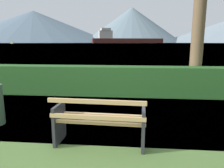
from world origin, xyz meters
The scene contains 7 objects.
ground_plane centered at (0.00, 0.00, 0.00)m, with size 1400.00×1400.00×0.00m, color #4C6B33.
water_surface centered at (0.00, 309.91, 0.00)m, with size 620.00×620.00×0.00m, color #6B8EA3.
park_bench centered at (0.00, -0.06, 0.42)m, with size 1.54×0.64×0.87m.
hedge_row centered at (0.00, 3.44, 0.47)m, with size 11.08×0.64×0.95m, color #285B23.
cargo_ship_large centered at (-13.19, 317.63, 5.97)m, with size 105.73×43.76×21.35m.
fishing_boat_near centered at (-131.83, 224.91, 0.68)m, with size 4.38×2.16×1.95m.
distant_hills centered at (-11.87, 558.54, 38.90)m, with size 948.85×431.68×87.32m.
Camera 1 is at (0.51, -3.36, 1.72)m, focal length 34.04 mm.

